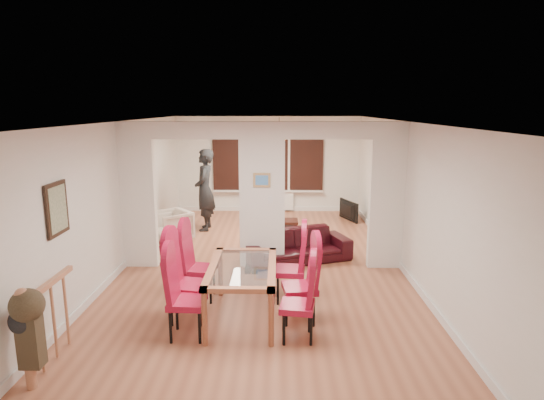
{
  "coord_description": "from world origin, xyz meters",
  "views": [
    {
      "loc": [
        0.29,
        -7.87,
        2.84
      ],
      "look_at": [
        0.17,
        0.6,
        1.1
      ],
      "focal_mm": 30.0,
      "sensor_mm": 36.0,
      "label": 1
    }
  ],
  "objects_px": {
    "dining_chair_la": "(187,296)",
    "television": "(345,211)",
    "dining_chair_lc": "(200,264)",
    "person": "(205,190)",
    "dining_chair_rc": "(290,265)",
    "bottle": "(279,215)",
    "dining_chair_lb": "(188,279)",
    "sofa": "(296,246)",
    "coffee_table": "(277,225)",
    "bowl": "(278,220)",
    "dining_chair_rb": "(300,282)",
    "dining_chair_ra": "(297,300)",
    "dining_table": "(243,292)",
    "armchair": "(172,226)"
  },
  "relations": [
    {
      "from": "dining_chair_la",
      "to": "television",
      "type": "relative_size",
      "value": 1.24
    },
    {
      "from": "dining_chair_lc",
      "to": "person",
      "type": "distance_m",
      "value": 4.0
    },
    {
      "from": "person",
      "to": "television",
      "type": "xyz_separation_m",
      "value": [
        3.43,
        0.94,
        -0.7
      ]
    },
    {
      "from": "dining_chair_rc",
      "to": "bottle",
      "type": "xyz_separation_m",
      "value": [
        -0.15,
        3.99,
        -0.18
      ]
    },
    {
      "from": "dining_chair_lb",
      "to": "dining_chair_lc",
      "type": "height_order",
      "value": "dining_chair_lb"
    },
    {
      "from": "sofa",
      "to": "coffee_table",
      "type": "bearing_deg",
      "value": 79.26
    },
    {
      "from": "bottle",
      "to": "bowl",
      "type": "distance_m",
      "value": 0.12
    },
    {
      "from": "dining_chair_rc",
      "to": "television",
      "type": "xyz_separation_m",
      "value": [
        1.54,
        4.91,
        -0.29
      ]
    },
    {
      "from": "dining_chair_rb",
      "to": "sofa",
      "type": "height_order",
      "value": "dining_chair_rb"
    },
    {
      "from": "dining_chair_ra",
      "to": "coffee_table",
      "type": "xyz_separation_m",
      "value": [
        -0.26,
        5.18,
        -0.4
      ]
    },
    {
      "from": "dining_chair_ra",
      "to": "sofa",
      "type": "relative_size",
      "value": 0.51
    },
    {
      "from": "television",
      "to": "coffee_table",
      "type": "distance_m",
      "value": 1.96
    },
    {
      "from": "dining_chair_lc",
      "to": "coffee_table",
      "type": "height_order",
      "value": "dining_chair_lc"
    },
    {
      "from": "dining_chair_rb",
      "to": "television",
      "type": "bearing_deg",
      "value": 67.53
    },
    {
      "from": "dining_table",
      "to": "television",
      "type": "bearing_deg",
      "value": 68.31
    },
    {
      "from": "coffee_table",
      "to": "bowl",
      "type": "bearing_deg",
      "value": -67.42
    },
    {
      "from": "dining_chair_lc",
      "to": "sofa",
      "type": "relative_size",
      "value": 0.55
    },
    {
      "from": "armchair",
      "to": "bowl",
      "type": "xyz_separation_m",
      "value": [
        2.29,
        0.95,
        -0.09
      ]
    },
    {
      "from": "dining_chair_ra",
      "to": "dining_chair_lc",
      "type": "bearing_deg",
      "value": 148.33
    },
    {
      "from": "dining_chair_lc",
      "to": "dining_chair_rb",
      "type": "relative_size",
      "value": 1.0
    },
    {
      "from": "dining_chair_lc",
      "to": "dining_chair_la",
      "type": "bearing_deg",
      "value": -79.38
    },
    {
      "from": "dining_chair_lc",
      "to": "dining_chair_rc",
      "type": "bearing_deg",
      "value": 7.85
    },
    {
      "from": "dining_table",
      "to": "armchair",
      "type": "distance_m",
      "value": 4.03
    },
    {
      "from": "dining_table",
      "to": "dining_chair_rb",
      "type": "height_order",
      "value": "dining_chair_rb"
    },
    {
      "from": "dining_chair_la",
      "to": "dining_chair_lc",
      "type": "xyz_separation_m",
      "value": [
        -0.04,
        1.15,
        0.01
      ]
    },
    {
      "from": "dining_table",
      "to": "dining_chair_lb",
      "type": "relative_size",
      "value": 1.39
    },
    {
      "from": "dining_chair_la",
      "to": "television",
      "type": "xyz_separation_m",
      "value": [
        2.84,
        6.04,
        -0.29
      ]
    },
    {
      "from": "dining_chair_la",
      "to": "bottle",
      "type": "height_order",
      "value": "dining_chair_la"
    },
    {
      "from": "dining_chair_lb",
      "to": "television",
      "type": "distance_m",
      "value": 6.31
    },
    {
      "from": "person",
      "to": "bottle",
      "type": "distance_m",
      "value": 1.84
    },
    {
      "from": "dining_chair_lb",
      "to": "dining_chair_lc",
      "type": "bearing_deg",
      "value": 97.86
    },
    {
      "from": "dining_chair_rb",
      "to": "bottle",
      "type": "relative_size",
      "value": 4.01
    },
    {
      "from": "dining_table",
      "to": "person",
      "type": "xyz_separation_m",
      "value": [
        -1.23,
        4.57,
        0.58
      ]
    },
    {
      "from": "dining_table",
      "to": "coffee_table",
      "type": "bearing_deg",
      "value": 84.35
    },
    {
      "from": "dining_chair_ra",
      "to": "person",
      "type": "bearing_deg",
      "value": 119.31
    },
    {
      "from": "television",
      "to": "bowl",
      "type": "distance_m",
      "value": 1.96
    },
    {
      "from": "sofa",
      "to": "armchair",
      "type": "distance_m",
      "value": 2.9
    },
    {
      "from": "dining_chair_lb",
      "to": "dining_chair_rc",
      "type": "distance_m",
      "value": 1.54
    },
    {
      "from": "dining_chair_lb",
      "to": "dining_chair_rc",
      "type": "bearing_deg",
      "value": 37.09
    },
    {
      "from": "dining_chair_ra",
      "to": "coffee_table",
      "type": "height_order",
      "value": "dining_chair_ra"
    },
    {
      "from": "sofa",
      "to": "dining_chair_rb",
      "type": "bearing_deg",
      "value": -111.11
    },
    {
      "from": "dining_chair_rb",
      "to": "bowl",
      "type": "xyz_separation_m",
      "value": [
        -0.29,
        4.62,
        -0.3
      ]
    },
    {
      "from": "dining_chair_rb",
      "to": "armchair",
      "type": "relative_size",
      "value": 1.49
    },
    {
      "from": "sofa",
      "to": "person",
      "type": "relative_size",
      "value": 1.05
    },
    {
      "from": "dining_chair_lb",
      "to": "dining_chair_ra",
      "type": "height_order",
      "value": "dining_chair_lb"
    },
    {
      "from": "dining_table",
      "to": "person",
      "type": "height_order",
      "value": "person"
    },
    {
      "from": "coffee_table",
      "to": "dining_chair_la",
      "type": "bearing_deg",
      "value": -102.15
    },
    {
      "from": "dining_table",
      "to": "bottle",
      "type": "height_order",
      "value": "dining_table"
    },
    {
      "from": "dining_chair_lc",
      "to": "coffee_table",
      "type": "xyz_separation_m",
      "value": [
        1.15,
        4.0,
        -0.44
      ]
    },
    {
      "from": "sofa",
      "to": "television",
      "type": "bearing_deg",
      "value": 46.37
    }
  ]
}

